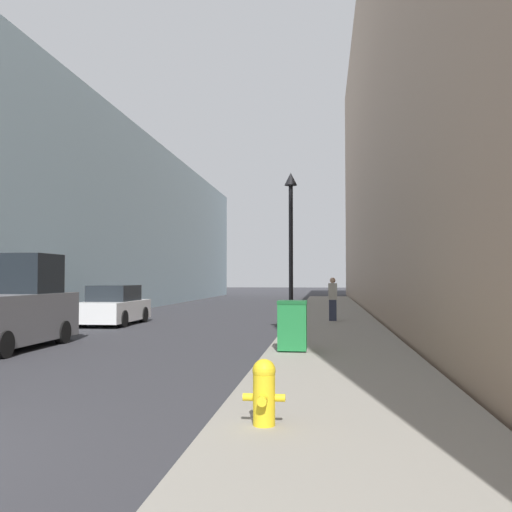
{
  "coord_description": "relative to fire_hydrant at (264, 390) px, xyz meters",
  "views": [
    {
      "loc": [
        5.51,
        -4.81,
        1.87
      ],
      "look_at": [
        2.86,
        17.03,
        2.69
      ],
      "focal_mm": 40.0,
      "sensor_mm": 36.0,
      "label": 1
    }
  ],
  "objects": [
    {
      "name": "pedestrian_on_sidewalk",
      "position": [
        1.02,
        16.41,
        0.46
      ],
      "size": [
        0.35,
        0.23,
        1.73
      ],
      "color": "#2D3347",
      "rests_on": "sidewalk_right"
    },
    {
      "name": "pickup_truck",
      "position": [
        -7.59,
        7.31,
        0.48
      ],
      "size": [
        2.12,
        4.82,
        2.51
      ],
      "color": "slate",
      "rests_on": "ground"
    },
    {
      "name": "parked_sedan_near",
      "position": [
        -7.57,
        15.02,
        0.18
      ],
      "size": [
        1.82,
        4.07,
        1.55
      ],
      "color": "silver",
      "rests_on": "ground"
    },
    {
      "name": "lamppost",
      "position": [
        -0.33,
        10.95,
        2.67
      ],
      "size": [
        0.4,
        0.4,
        5.01
      ],
      "color": "black",
      "rests_on": "sidewalk_right"
    },
    {
      "name": "fire_hydrant",
      "position": [
        0.0,
        0.0,
        0.0
      ],
      "size": [
        0.5,
        0.39,
        0.78
      ],
      "color": "yellow",
      "rests_on": "sidewalk_right"
    },
    {
      "name": "trash_bin",
      "position": [
        -0.05,
        6.79,
        0.2
      ],
      "size": [
        0.69,
        0.66,
        1.19
      ],
      "color": "#1E7538",
      "rests_on": "sidewalk_right"
    },
    {
      "name": "building_left_glass",
      "position": [
        -15.85,
        24.09,
        4.73
      ],
      "size": [
        12.0,
        60.0,
        10.54
      ],
      "color": "#99B7C6",
      "rests_on": "ground"
    },
    {
      "name": "building_right_stone",
      "position": [
        8.91,
        24.09,
        9.9
      ],
      "size": [
        12.0,
        60.0,
        20.88
      ],
      "color": "#9E7F66",
      "rests_on": "ground"
    },
    {
      "name": "sidewalk_right",
      "position": [
        1.06,
        16.09,
        -0.47
      ],
      "size": [
        3.49,
        60.0,
        0.13
      ],
      "color": "gray",
      "rests_on": "ground"
    }
  ]
}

